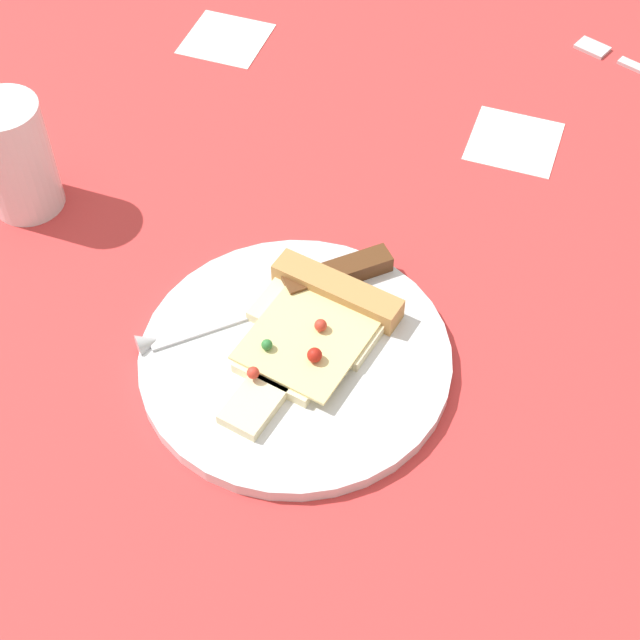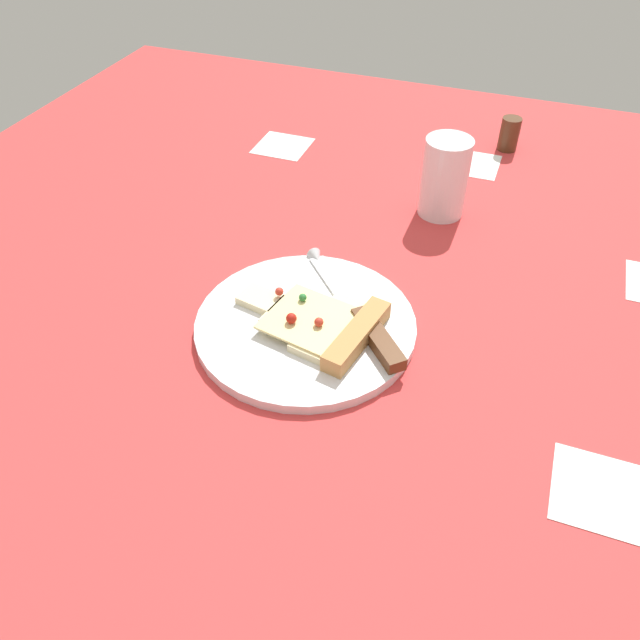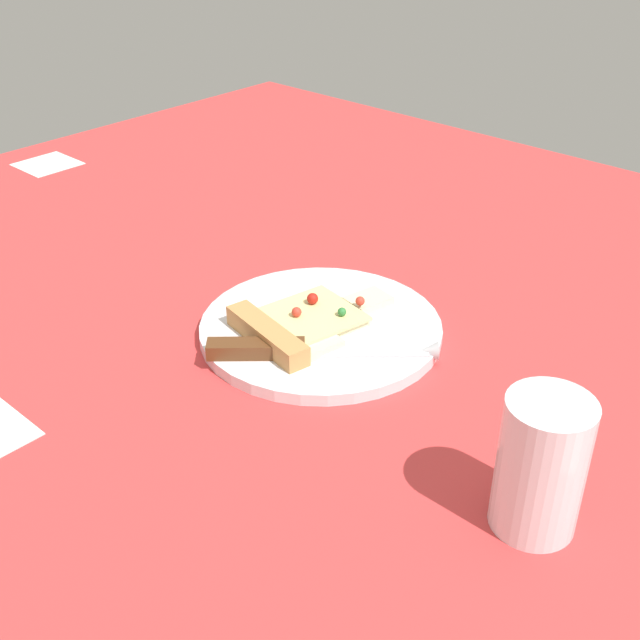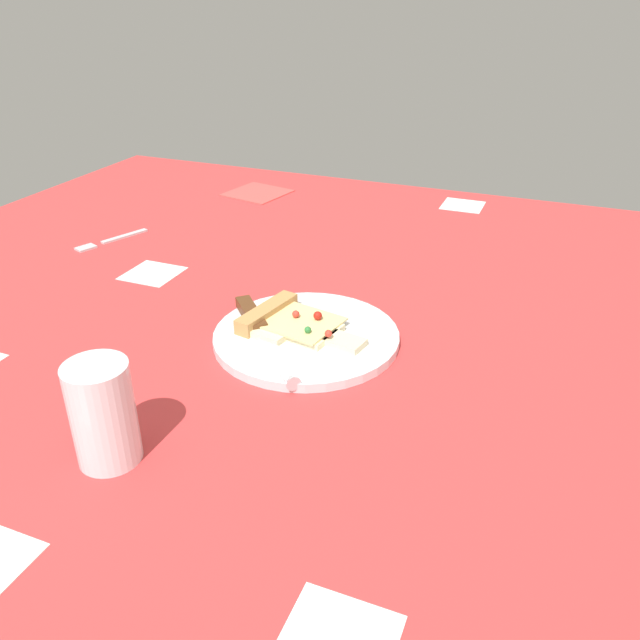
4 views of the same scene
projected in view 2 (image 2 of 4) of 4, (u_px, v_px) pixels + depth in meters
ground_plane at (368, 358)px, 74.45cm from camera, size 159.67×159.67×3.00cm
plate at (306, 325)px, 75.56cm from camera, size 26.52×26.52×1.32cm
pizza_slice at (324, 324)px, 73.58cm from camera, size 12.79×18.59×2.56cm
knife at (359, 317)px, 74.76cm from camera, size 19.00×17.88×2.45cm
drinking_glass at (445, 178)px, 91.39cm from camera, size 6.82×6.82×11.74cm
pepper_shaker at (509, 134)px, 108.51cm from camera, size 3.33×3.33×5.68cm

